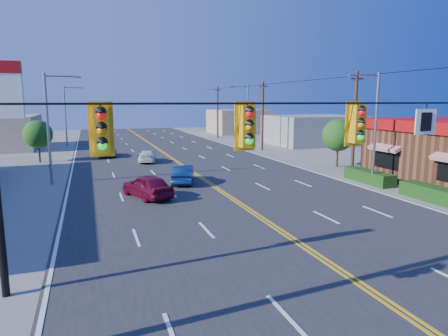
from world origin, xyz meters
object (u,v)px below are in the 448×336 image
object	(u,v)px
car_blue	(183,175)
car_silver	(108,152)
car_white	(147,157)
car_magenta	(147,187)
signal_span	(388,142)

from	to	relation	value
car_blue	car_silver	xyz separation A→B (m)	(-4.53, 16.75, -0.11)
car_white	car_blue	bearing A→B (deg)	105.73
car_magenta	car_blue	bearing A→B (deg)	-151.24
signal_span	car_silver	bearing A→B (deg)	99.83
signal_span	car_blue	world-z (taller)	signal_span
signal_span	car_silver	world-z (taller)	signal_span
car_silver	car_white	bearing A→B (deg)	126.72
signal_span	car_magenta	xyz separation A→B (m)	(-4.83, 15.44, -4.16)
car_blue	car_silver	size ratio (longest dim) A/B	1.02
car_magenta	car_silver	size ratio (longest dim) A/B	1.06
car_magenta	car_silver	world-z (taller)	car_magenta
signal_span	car_white	size ratio (longest dim) A/B	6.02
car_white	car_silver	bearing A→B (deg)	-47.18
signal_span	car_blue	xyz separation A→B (m)	(-1.68, 19.09, -4.21)
signal_span	car_magenta	world-z (taller)	signal_span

